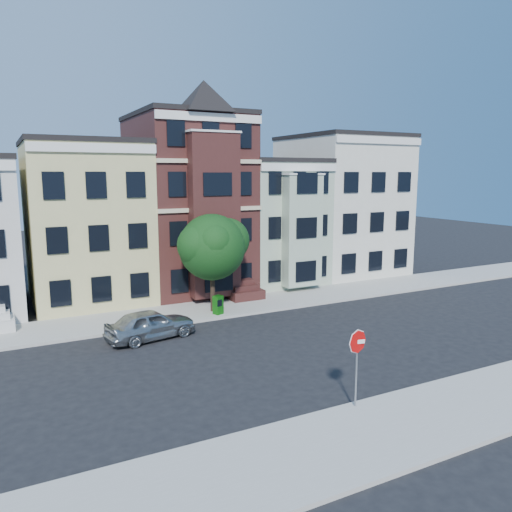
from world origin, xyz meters
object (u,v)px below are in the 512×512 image
newspaper_box (218,305)px  parked_car (151,324)px  street_tree (212,252)px  stop_sign (357,363)px

newspaper_box → parked_car: bearing=-177.1°
street_tree → parked_car: 6.18m
parked_car → newspaper_box: (4.59, 2.13, -0.07)m
parked_car → stop_sign: (4.29, -10.83, 0.97)m
parked_car → newspaper_box: size_ratio=4.14×
stop_sign → parked_car: bearing=121.9°
street_tree → newspaper_box: bearing=-89.3°
street_tree → parked_car: size_ratio=1.59×
street_tree → stop_sign: bearing=-91.2°
street_tree → newspaper_box: (0.01, -0.77, -3.03)m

